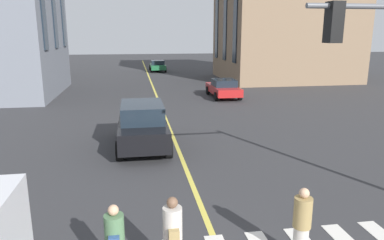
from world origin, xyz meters
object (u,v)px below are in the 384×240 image
Objects in this scene: car_black_trailing at (143,125)px; car_green_far at (158,66)px; pedestrian_companion at (302,225)px; car_red_parked_a at (223,88)px; pedestrian_far at (173,237)px.

car_green_far is at bearing -5.16° from car_black_trailing.
pedestrian_companion is at bearing -160.17° from car_black_trailing.
car_black_trailing is at bearing 150.66° from car_red_parked_a.
pedestrian_companion reaches higher than car_red_parked_a.
pedestrian_companion is at bearing 170.57° from car_red_parked_a.
car_black_trailing is 1.07× the size of car_red_parked_a.
car_black_trailing reaches higher than car_green_far.
pedestrian_far reaches higher than pedestrian_companion.
pedestrian_far is at bearing 163.13° from car_red_parked_a.
car_black_trailing reaches higher than car_red_parked_a.
car_black_trailing reaches higher than pedestrian_far.
car_red_parked_a is 20.66m from pedestrian_far.
pedestrian_far is (-39.39, 2.46, 0.14)m from car_green_far.
car_green_far and car_red_parked_a have the same top height.
car_red_parked_a is at bearing -16.87° from pedestrian_far.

